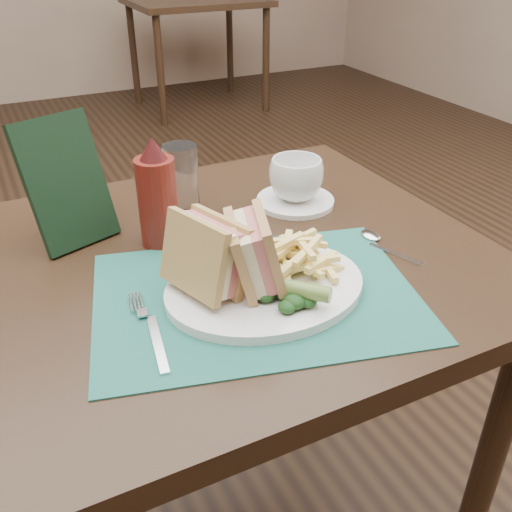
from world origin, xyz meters
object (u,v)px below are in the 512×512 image
at_px(check_presenter, 66,182).
at_px(sandwich_half_b, 240,252).
at_px(sandwich_half_a, 194,260).
at_px(table_bg_right, 198,55).
at_px(placemat, 256,296).
at_px(plate, 265,287).
at_px(drinking_glass, 182,180).
at_px(table_main, 221,419).
at_px(ketchup_bottle, 157,192).
at_px(saucer, 295,201).
at_px(coffee_cup, 296,179).

bearing_deg(check_presenter, sandwich_half_b, -76.73).
bearing_deg(sandwich_half_a, table_bg_right, 49.63).
relative_size(placemat, sandwich_half_a, 3.98).
relative_size(placemat, check_presenter, 2.15).
xyz_separation_m(table_bg_right, sandwich_half_a, (-1.30, -3.39, 0.45)).
height_order(plate, sandwich_half_a, sandwich_half_a).
distance_m(placemat, sandwich_half_a, 0.11).
bearing_deg(drinking_glass, sandwich_half_b, -93.93).
bearing_deg(table_main, sandwich_half_b, -93.83).
relative_size(ketchup_bottle, check_presenter, 0.86).
relative_size(table_main, sandwich_half_b, 7.96).
relative_size(table_bg_right, check_presenter, 4.15).
bearing_deg(plate, table_bg_right, 72.11).
xyz_separation_m(sandwich_half_a, sandwich_half_b, (0.07, -0.01, -0.00)).
xyz_separation_m(plate, saucer, (0.19, 0.25, -0.00)).
distance_m(table_main, sandwich_half_a, 0.47).
xyz_separation_m(sandwich_half_b, ketchup_bottle, (-0.05, 0.21, 0.02)).
height_order(sandwich_half_b, check_presenter, check_presenter).
bearing_deg(sandwich_half_b, placemat, -13.43).
distance_m(saucer, ketchup_bottle, 0.30).
height_order(table_bg_right, sandwich_half_b, sandwich_half_b).
xyz_separation_m(placemat, plate, (0.02, 0.00, 0.01)).
distance_m(coffee_cup, ketchup_bottle, 0.29).
height_order(plate, coffee_cup, coffee_cup).
bearing_deg(check_presenter, drinking_glass, -14.80).
relative_size(sandwich_half_b, check_presenter, 0.52).
xyz_separation_m(plate, sandwich_half_b, (-0.04, 0.01, 0.06)).
bearing_deg(table_bg_right, sandwich_half_a, -111.02).
bearing_deg(placemat, check_presenter, 124.47).
relative_size(sandwich_half_a, check_presenter, 0.54).
distance_m(table_main, check_presenter, 0.54).
height_order(table_main, ketchup_bottle, ketchup_bottle).
relative_size(table_bg_right, plate, 3.00).
relative_size(placemat, plate, 1.55).
relative_size(table_main, drinking_glass, 6.92).
height_order(sandwich_half_b, saucer, sandwich_half_b).
relative_size(plate, saucer, 2.00).
relative_size(sandwich_half_b, ketchup_bottle, 0.61).
bearing_deg(sandwich_half_b, table_bg_right, 88.90).
xyz_separation_m(coffee_cup, check_presenter, (-0.41, 0.04, 0.05)).
xyz_separation_m(table_bg_right, drinking_glass, (-1.22, -3.10, 0.44)).
distance_m(table_bg_right, coffee_cup, 3.34).
distance_m(table_main, coffee_cup, 0.49).
bearing_deg(placemat, sandwich_half_a, 167.18).
bearing_deg(plate, placemat, -168.68).
distance_m(sandwich_half_b, coffee_cup, 0.33).
distance_m(plate, saucer, 0.31).
height_order(sandwich_half_b, drinking_glass, same).
xyz_separation_m(sandwich_half_b, saucer, (0.23, 0.24, -0.07)).
bearing_deg(sandwich_half_a, saucer, 18.78).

